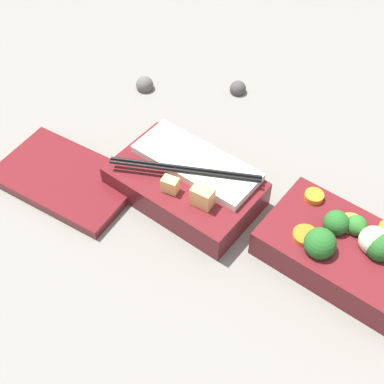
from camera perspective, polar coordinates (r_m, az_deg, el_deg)
ground_plane at (r=0.77m, az=6.26°, el=-3.71°), size 3.00×3.00×0.00m
bento_tray_vegetable at (r=0.74m, az=16.01°, el=-5.95°), size 0.22×0.13×0.08m
bento_tray_rice at (r=0.78m, az=-0.59°, el=0.91°), size 0.22×0.13×0.07m
bento_lid at (r=0.84m, az=-13.23°, el=1.37°), size 0.22×0.15×0.02m
pebble_0 at (r=0.99m, az=-5.07°, el=11.31°), size 0.03×0.03×0.03m
pebble_1 at (r=0.98m, az=4.91°, el=10.92°), size 0.03×0.03×0.03m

